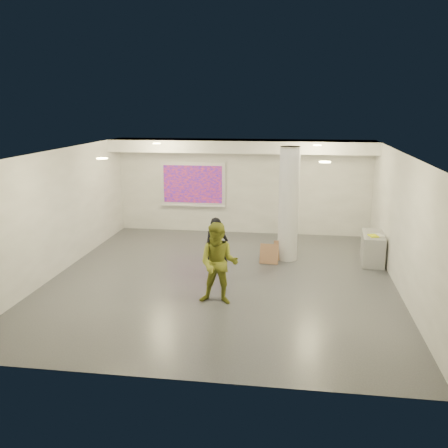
% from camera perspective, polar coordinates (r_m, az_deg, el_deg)
% --- Properties ---
extents(floor, '(8.00, 9.00, 0.01)m').
position_cam_1_polar(floor, '(11.90, -0.28, -6.31)').
color(floor, '#3B3D43').
rests_on(floor, ground).
extents(ceiling, '(8.00, 9.00, 0.01)m').
position_cam_1_polar(ceiling, '(11.25, -0.30, 8.23)').
color(ceiling, silver).
rests_on(ceiling, floor).
extents(wall_back, '(8.00, 0.01, 3.00)m').
position_cam_1_polar(wall_back, '(15.87, 2.14, 4.30)').
color(wall_back, beige).
rests_on(wall_back, floor).
extents(wall_front, '(8.00, 0.01, 3.00)m').
position_cam_1_polar(wall_front, '(7.24, -5.65, -7.05)').
color(wall_front, beige).
rests_on(wall_front, floor).
extents(wall_left, '(0.01, 9.00, 3.00)m').
position_cam_1_polar(wall_left, '(12.70, -18.44, 1.29)').
color(wall_left, beige).
rests_on(wall_left, floor).
extents(wall_right, '(0.01, 9.00, 3.00)m').
position_cam_1_polar(wall_right, '(11.59, 19.66, 0.08)').
color(wall_right, beige).
rests_on(wall_right, floor).
extents(soffit_band, '(8.00, 1.10, 0.36)m').
position_cam_1_polar(soffit_band, '(15.16, 1.96, 8.90)').
color(soffit_band, white).
rests_on(soffit_band, ceiling).
extents(downlight_nw, '(0.22, 0.22, 0.02)m').
position_cam_1_polar(downlight_nw, '(14.15, -7.71, 9.11)').
color(downlight_nw, '#FDF28F').
rests_on(downlight_nw, ceiling).
extents(downlight_ne, '(0.22, 0.22, 0.02)m').
position_cam_1_polar(downlight_ne, '(13.62, 10.62, 8.84)').
color(downlight_ne, '#FDF28F').
rests_on(downlight_ne, ceiling).
extents(downlight_sw, '(0.22, 0.22, 0.02)m').
position_cam_1_polar(downlight_sw, '(10.38, -13.77, 7.29)').
color(downlight_sw, '#FDF28F').
rests_on(downlight_sw, ceiling).
extents(downlight_se, '(0.22, 0.22, 0.02)m').
position_cam_1_polar(downlight_se, '(9.65, 11.46, 6.96)').
color(downlight_se, '#FDF28F').
rests_on(downlight_se, ceiling).
extents(column, '(0.52, 0.52, 3.00)m').
position_cam_1_polar(column, '(13.12, 7.39, 2.25)').
color(column, silver).
rests_on(column, floor).
extents(projection_screen, '(2.10, 0.13, 1.42)m').
position_cam_1_polar(projection_screen, '(16.06, -3.57, 4.50)').
color(projection_screen, silver).
rests_on(projection_screen, wall_back).
extents(credenza, '(0.65, 1.35, 0.76)m').
position_cam_1_polar(credenza, '(13.63, 16.63, -2.62)').
color(credenza, gray).
rests_on(credenza, floor).
extents(papers_stack, '(0.34, 0.39, 0.02)m').
position_cam_1_polar(papers_stack, '(13.35, 17.11, -1.24)').
color(papers_stack, silver).
rests_on(papers_stack, credenza).
extents(postit_pad, '(0.27, 0.32, 0.03)m').
position_cam_1_polar(postit_pad, '(13.26, 16.69, -1.29)').
color(postit_pad, '#DBEB0D').
rests_on(postit_pad, credenza).
extents(cardboard_back, '(0.50, 0.25, 0.54)m').
position_cam_1_polar(cardboard_back, '(13.33, 6.77, -3.00)').
color(cardboard_back, '#926647').
rests_on(cardboard_back, floor).
extents(cardboard_front, '(0.49, 0.23, 0.52)m').
position_cam_1_polar(cardboard_front, '(13.00, 5.17, -3.43)').
color(cardboard_front, '#926647').
rests_on(cardboard_front, floor).
extents(woman, '(0.56, 0.38, 1.51)m').
position_cam_1_polar(woman, '(11.53, -0.89, -3.01)').
color(woman, black).
rests_on(woman, floor).
extents(man, '(0.86, 0.68, 1.72)m').
position_cam_1_polar(man, '(10.25, -0.61, -4.55)').
color(man, olive).
rests_on(man, floor).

